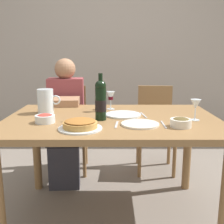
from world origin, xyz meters
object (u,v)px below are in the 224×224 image
object	(u,v)px
wine_glass_left_diner	(197,105)
chair_left	(70,123)
water_pitcher	(47,103)
diner_left	(67,117)
salad_bowl	(47,118)
dinner_plate_left_setting	(125,115)
dining_table	(113,130)
chair_right	(157,122)
wine_bottle	(102,100)
wine_glass_right_diner	(103,99)
wine_glass_centre	(112,97)
dinner_plate_right_setting	(142,124)
baked_tart	(82,125)
olive_bowl	(182,122)

from	to	relation	value
wine_glass_left_diner	chair_left	size ratio (longest dim) A/B	0.17
water_pitcher	diner_left	bearing A→B (deg)	83.23
wine_glass_left_diner	salad_bowl	bearing A→B (deg)	-176.14
dinner_plate_left_setting	diner_left	xyz separation A→B (m)	(-0.53, 0.57, -0.15)
dining_table	chair_right	world-z (taller)	chair_right
wine_bottle	wine_glass_right_diner	distance (m)	0.28
wine_glass_centre	chair_left	xyz separation A→B (m)	(-0.44, 0.58, -0.37)
dinner_plate_right_setting	salad_bowl	bearing A→B (deg)	174.45
wine_glass_left_diner	dinner_plate_right_setting	world-z (taller)	wine_glass_left_diner
dinner_plate_right_setting	diner_left	bearing A→B (deg)	126.33
dinner_plate_left_setting	wine_glass_centre	bearing A→B (deg)	112.30
wine_glass_centre	baked_tart	bearing A→B (deg)	-106.80
water_pitcher	wine_glass_left_diner	distance (m)	1.09
olive_bowl	diner_left	size ratio (longest dim) A/B	0.11
baked_tart	wine_glass_left_diner	xyz separation A→B (m)	(0.76, 0.23, 0.08)
wine_bottle	salad_bowl	bearing A→B (deg)	-167.75
dinner_plate_left_setting	diner_left	world-z (taller)	diner_left
salad_bowl	dinner_plate_right_setting	size ratio (longest dim) A/B	0.54
water_pitcher	wine_glass_centre	world-z (taller)	water_pitcher
diner_left	wine_bottle	bearing A→B (deg)	114.31
water_pitcher	salad_bowl	xyz separation A→B (m)	(0.06, -0.29, -0.05)
wine_bottle	baked_tart	xyz separation A→B (m)	(-0.11, -0.24, -0.11)
dining_table	wine_glass_centre	size ratio (longest dim) A/B	10.31
baked_tart	olive_bowl	world-z (taller)	same
water_pitcher	chair_right	distance (m)	1.26
wine_glass_left_diner	wine_glass_centre	distance (m)	0.68
water_pitcher	wine_glass_right_diner	size ratio (longest dim) A/B	1.31
water_pitcher	wine_glass_right_diner	bearing A→B (deg)	8.49
wine_glass_left_diner	dinner_plate_left_setting	xyz separation A→B (m)	(-0.48, 0.14, -0.10)
wine_glass_right_diner	chair_right	size ratio (longest dim) A/B	0.16
chair_right	wine_bottle	bearing A→B (deg)	63.71
wine_glass_left_diner	chair_left	xyz separation A→B (m)	(-1.02, 0.96, -0.37)
wine_glass_right_diner	wine_glass_centre	bearing A→B (deg)	48.86
dining_table	wine_bottle	distance (m)	0.25
wine_bottle	dining_table	bearing A→B (deg)	37.08
chair_right	wine_glass_centre	bearing A→B (deg)	54.74
baked_tart	chair_left	world-z (taller)	chair_left
salad_bowl	wine_glass_right_diner	world-z (taller)	wine_glass_right_diner
wine_bottle	wine_glass_left_diner	xyz separation A→B (m)	(0.64, -0.01, -0.03)
chair_left	dinner_plate_right_setting	bearing A→B (deg)	117.24
chair_left	dinner_plate_left_setting	bearing A→B (deg)	120.41
dinner_plate_left_setting	dinner_plate_right_setting	bearing A→B (deg)	-70.42
dining_table	chair_right	bearing A→B (deg)	63.11
wine_glass_centre	chair_right	xyz separation A→B (m)	(0.46, 0.59, -0.37)
water_pitcher	dinner_plate_right_setting	world-z (taller)	water_pitcher
salad_bowl	wine_bottle	bearing A→B (deg)	12.25
dinner_plate_left_setting	salad_bowl	bearing A→B (deg)	-157.87
olive_bowl	wine_glass_right_diner	xyz separation A→B (m)	(-0.51, 0.46, 0.07)
salad_bowl	wine_glass_right_diner	bearing A→B (deg)	44.95
dining_table	dinner_plate_right_setting	distance (m)	0.28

